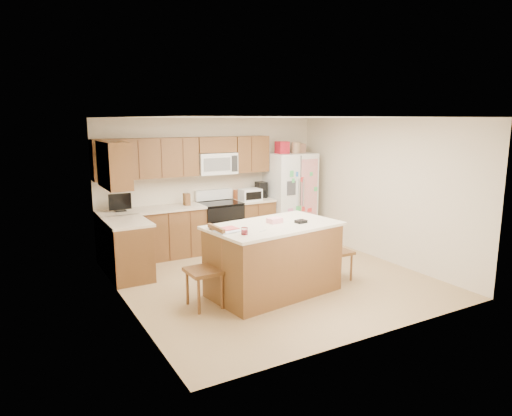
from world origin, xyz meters
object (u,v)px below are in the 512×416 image
stove (220,225)px  windsor_chair_left (206,270)px  windsor_chair_right (336,251)px  island (273,259)px  refrigerator (290,196)px  windsor_chair_back (254,255)px

stove → windsor_chair_left: (-1.33, -2.43, 0.04)m
stove → windsor_chair_right: bearing=-70.9°
island → windsor_chair_left: 1.04m
refrigerator → windsor_chair_right: size_ratio=2.12×
windsor_chair_back → windsor_chair_left: bearing=-152.6°
refrigerator → windsor_chair_right: (-0.72, -2.39, -0.47)m
windsor_chair_left → windsor_chair_back: size_ratio=1.26×
windsor_chair_back → windsor_chair_right: windsor_chair_right is taller
island → windsor_chair_left: bearing=178.7°
refrigerator → windsor_chair_back: 2.66m
refrigerator → windsor_chair_back: bearing=-135.5°
island → windsor_chair_right: 1.14m
windsor_chair_left → windsor_chair_back: bearing=27.4°
stove → refrigerator: size_ratio=0.55×
stove → windsor_chair_back: size_ratio=1.31×
windsor_chair_left → windsor_chair_right: (2.18, -0.03, -0.06)m
refrigerator → windsor_chair_left: 3.76m
stove → island: (-0.29, -2.45, 0.04)m
stove → windsor_chair_right: stove is taller
refrigerator → windsor_chair_back: (-1.86, -1.83, -0.51)m
stove → island: stove is taller
refrigerator → island: size_ratio=1.03×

